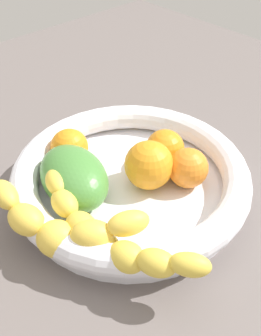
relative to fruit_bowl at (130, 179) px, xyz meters
The scene contains 9 objects.
kitchen_counter 4.34cm from the fruit_bowl, ahead, with size 120.00×120.00×3.00cm, color #655C59.
fruit_bowl is the anchor object (origin of this frame).
banana_draped_left 12.36cm from the fruit_bowl, 145.46° to the right, with size 8.30×24.08×5.81cm.
banana_draped_right 13.42cm from the fruit_bowl, behind, with size 12.48×18.10×6.03cm.
orange_front 3.31cm from the fruit_bowl, 37.38° to the right, with size 6.64×6.64×6.64cm, color orange.
orange_mid_left 6.92cm from the fruit_bowl, ahead, with size 5.56×5.56×5.56cm, color orange.
orange_mid_right 10.15cm from the fruit_bowl, 107.69° to the left, with size 5.45×5.45×5.45cm, color orange.
orange_rear 7.91cm from the fruit_bowl, 40.51° to the right, with size 5.49×5.49×5.49cm, color orange.
mango_green 7.86cm from the fruit_bowl, 151.80° to the left, with size 12.02×8.22×6.27cm, color #478639.
Camera 1 is at (-27.95, -29.99, 42.18)cm, focal length 43.02 mm.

